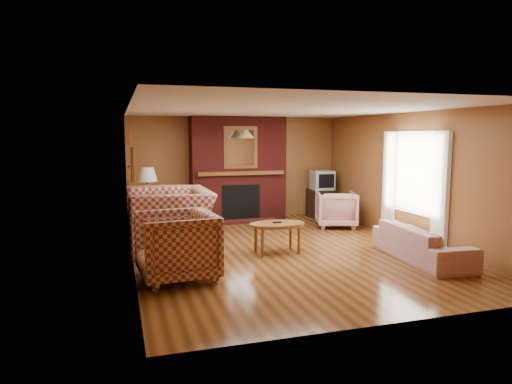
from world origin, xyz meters
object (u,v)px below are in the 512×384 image
object	(u,v)px
fireplace	(238,170)
coffee_table	(277,227)
plaid_loveseat	(169,219)
tv_stand	(322,203)
crt_tv	(322,180)
floral_sofa	(422,243)
floral_armchair	(336,209)
plaid_armchair	(177,246)
table_lamp	(147,182)
side_table	(148,215)

from	to	relation	value
fireplace	coffee_table	distance (m)	3.23
plaid_loveseat	tv_stand	world-z (taller)	plaid_loveseat
coffee_table	plaid_loveseat	bearing A→B (deg)	152.71
crt_tv	floral_sofa	bearing A→B (deg)	-92.13
floral_armchair	floral_sofa	bearing A→B (deg)	110.19
fireplace	tv_stand	distance (m)	2.23
plaid_armchair	floral_armchair	size ratio (longest dim) A/B	1.23
table_lamp	tv_stand	distance (m)	4.22
plaid_loveseat	coffee_table	world-z (taller)	plaid_loveseat
plaid_loveseat	side_table	world-z (taller)	plaid_loveseat
plaid_armchair	side_table	world-z (taller)	plaid_armchair
side_table	tv_stand	xyz separation A→B (m)	(4.15, 0.35, 0.02)
floral_sofa	table_lamp	size ratio (longest dim) A/B	2.76
floral_sofa	floral_armchair	bearing A→B (deg)	6.22
fireplace	side_table	bearing A→B (deg)	-165.71
floral_sofa	floral_armchair	distance (m)	2.80
plaid_armchair	floral_armchair	bearing A→B (deg)	120.18
floral_armchair	crt_tv	size ratio (longest dim) A/B	1.61
coffee_table	table_lamp	world-z (taller)	table_lamp
coffee_table	table_lamp	bearing A→B (deg)	126.76
plaid_loveseat	plaid_armchair	world-z (taller)	plaid_loveseat
tv_stand	plaid_loveseat	bearing A→B (deg)	-149.14
floral_armchair	tv_stand	bearing A→B (deg)	-82.66
table_lamp	plaid_loveseat	bearing A→B (deg)	-81.78
floral_armchair	table_lamp	bearing A→B (deg)	5.58
plaid_loveseat	crt_tv	xyz separation A→B (m)	(3.90, 2.07, 0.38)
plaid_armchair	coffee_table	bearing A→B (deg)	112.48
table_lamp	crt_tv	size ratio (longest dim) A/B	1.31
floral_sofa	coffee_table	bearing A→B (deg)	66.61
fireplace	plaid_armchair	xyz separation A→B (m)	(-1.95, -4.08, -0.71)
plaid_armchair	side_table	distance (m)	3.55
plaid_loveseat	floral_armchair	xyz separation A→B (m)	(3.66, 0.84, -0.14)
coffee_table	table_lamp	distance (m)	3.30
fireplace	plaid_loveseat	distance (m)	3.00
plaid_loveseat	tv_stand	xyz separation A→B (m)	(3.90, 2.08, -0.19)
plaid_loveseat	table_lamp	xyz separation A→B (m)	(-0.25, 1.73, 0.49)
plaid_armchair	floral_armchair	distance (m)	4.60
plaid_armchair	crt_tv	size ratio (longest dim) A/B	1.98
side_table	table_lamp	size ratio (longest dim) A/B	0.91
coffee_table	tv_stand	bearing A→B (deg)	53.28
plaid_armchair	table_lamp	xyz separation A→B (m)	(-0.15, 3.54, 0.54)
crt_tv	plaid_armchair	bearing A→B (deg)	-135.83
floral_armchair	tv_stand	size ratio (longest dim) A/B	1.26
coffee_table	table_lamp	size ratio (longest dim) A/B	1.38
floral_armchair	coffee_table	xyz separation A→B (m)	(-1.96, -1.72, 0.07)
floral_armchair	table_lamp	xyz separation A→B (m)	(-3.91, 0.89, 0.63)
plaid_loveseat	floral_sofa	size ratio (longest dim) A/B	0.84
floral_sofa	tv_stand	world-z (taller)	tv_stand
floral_armchair	crt_tv	distance (m)	1.35
table_lamp	crt_tv	bearing A→B (deg)	4.74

